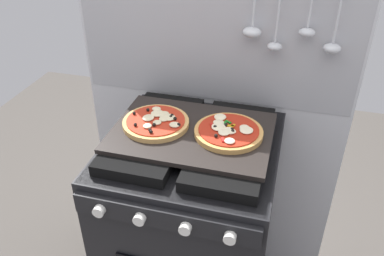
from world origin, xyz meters
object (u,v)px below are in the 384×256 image
object	(u,v)px
stove	(192,227)
pizza_left	(156,123)
pizza_right	(229,131)
baking_tray	(192,132)

from	to	relation	value
stove	pizza_left	bearing A→B (deg)	-179.59
pizza_right	baking_tray	bearing A→B (deg)	-176.36
pizza_left	pizza_right	xyz separation A→B (m)	(0.25, 0.01, 0.00)
baking_tray	pizza_left	size ratio (longest dim) A/B	2.35
stove	baking_tray	bearing A→B (deg)	90.00
baking_tray	pizza_right	world-z (taller)	pizza_right
stove	baking_tray	size ratio (longest dim) A/B	1.67
baking_tray	stove	bearing A→B (deg)	-90.00
pizza_left	stove	bearing A→B (deg)	0.41
pizza_left	pizza_right	size ratio (longest dim) A/B	1.00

